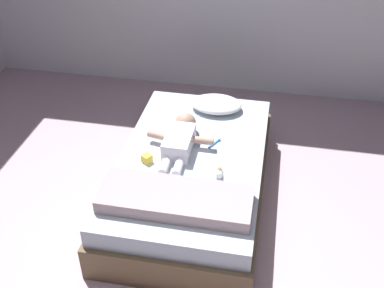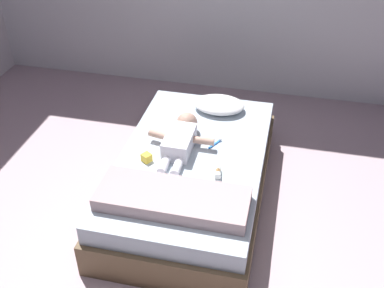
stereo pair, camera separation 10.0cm
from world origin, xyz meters
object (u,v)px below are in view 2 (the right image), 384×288
at_px(baby, 181,138).
at_px(baby_bottle, 218,172).
at_px(bed, 192,176).
at_px(toothbrush, 216,143).
at_px(toy_block, 147,158).
at_px(pillow, 219,105).

xyz_separation_m(baby, baby_bottle, (0.34, -0.29, -0.04)).
relative_size(bed, baby, 2.80).
bearing_deg(baby, toothbrush, 16.53).
bearing_deg(baby_bottle, toy_block, 175.33).
distance_m(pillow, toy_block, 0.92).
relative_size(bed, pillow, 4.31).
xyz_separation_m(pillow, toy_block, (-0.39, -0.84, -0.02)).
relative_size(toothbrush, baby_bottle, 1.33).
xyz_separation_m(pillow, baby_bottle, (0.15, -0.88, -0.02)).
bearing_deg(toothbrush, baby, -163.47).
height_order(bed, baby_bottle, baby_bottle).
bearing_deg(toy_block, baby, 51.35).
bearing_deg(pillow, toothbrush, -82.63).
xyz_separation_m(toothbrush, toy_block, (-0.46, -0.33, 0.02)).
height_order(baby, toothbrush, baby).
bearing_deg(baby, pillow, 72.08).
distance_m(baby, baby_bottle, 0.45).
height_order(pillow, toothbrush, pillow).
bearing_deg(bed, toothbrush, 50.00).
height_order(bed, baby, baby).
bearing_deg(toothbrush, pillow, 97.37).
relative_size(bed, toy_block, 21.63).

